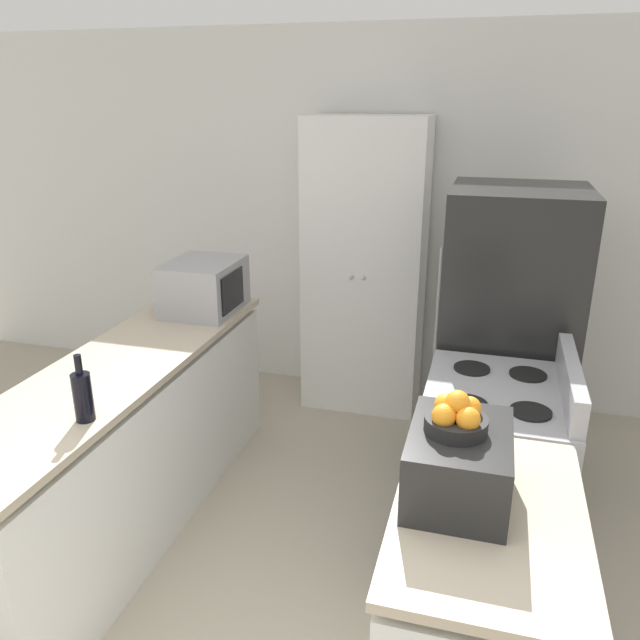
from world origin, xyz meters
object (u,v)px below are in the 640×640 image
Objects in this scene: toaster_oven at (458,463)px; fruit_bowl at (456,417)px; stove at (490,475)px; refrigerator at (506,340)px; wine_bottle at (83,395)px; pantry_cabinet at (365,268)px; microwave at (204,286)px.

fruit_bowl is at bearing -171.51° from toaster_oven.
stove is 5.36× the size of fruit_bowl.
wine_bottle is (-1.64, -1.53, 0.17)m from refrigerator.
stove is at bearing -58.17° from pantry_cabinet.
microwave reaches higher than wine_bottle.
stove is (0.93, -1.49, -0.55)m from pantry_cabinet.
pantry_cabinet is 4.69× the size of toaster_oven.
microwave reaches higher than stove.
stove is 2.48× the size of toaster_oven.
wine_bottle is 1.47m from fruit_bowl.
pantry_cabinet is at bearing 72.98° from wine_bottle.
fruit_bowl is (1.46, -0.10, 0.18)m from wine_bottle.
refrigerator is at bearing -35.76° from pantry_cabinet.
fruit_bowl is (-0.02, -0.00, 0.17)m from toaster_oven.
refrigerator reaches higher than wine_bottle.
refrigerator reaches higher than fruit_bowl.
microwave is at bearing 137.40° from toaster_oven.
pantry_cabinet reaches higher than wine_bottle.
toaster_oven is 2.16× the size of fruit_bowl.
refrigerator is 1.79m from microwave.
microwave is at bearing 137.05° from fruit_bowl.
pantry_cabinet is 1.84m from stove.
microwave is (-1.77, -0.16, 0.22)m from refrigerator.
stove is 2.19× the size of microwave.
wine_bottle is (0.13, -1.37, -0.04)m from microwave.
refrigerator is 2.25m from wine_bottle.
wine_bottle is 1.48m from toaster_oven.
pantry_cabinet is 2.46m from toaster_oven.
fruit_bowl is at bearing -42.95° from microwave.
stove is at bearing 79.96° from fruit_bowl.
microwave is 1.38m from wine_bottle.
refrigerator reaches higher than microwave.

